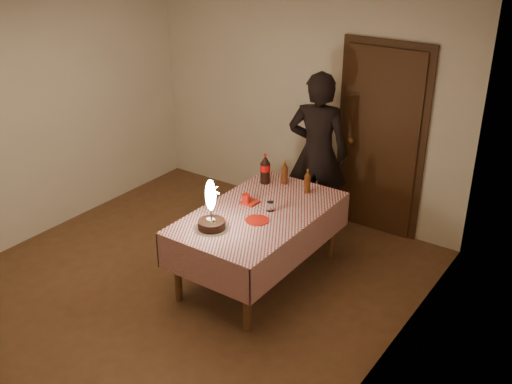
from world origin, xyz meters
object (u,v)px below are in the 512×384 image
red_plate (257,220)px  amber_bottle_left (285,173)px  clear_cup (270,206)px  red_cup (246,199)px  amber_bottle_right (307,182)px  photographer (318,153)px  cola_bottle (265,169)px  dining_table (259,221)px  birthday_cake (211,215)px

red_plate → amber_bottle_left: size_ratio=0.86×
clear_cup → red_cup: bearing=-176.4°
amber_bottle_right → photographer: photographer is taller
red_plate → clear_cup: size_ratio=2.44×
clear_cup → cola_bottle: bearing=128.5°
red_plate → amber_bottle_right: size_ratio=0.86×
dining_table → photographer: photographer is taller
red_cup → photographer: 1.17m
cola_bottle → photographer: size_ratio=0.18×
dining_table → photographer: (-0.07, 1.22, 0.28)m
red_plate → amber_bottle_right: bearing=85.0°
dining_table → birthday_cake: size_ratio=3.63×
cola_bottle → birthday_cake: bearing=-81.3°
birthday_cake → amber_bottle_left: bearing=89.7°
dining_table → red_plate: (0.09, -0.16, 0.10)m
red_cup → clear_cup: size_ratio=1.11×
birthday_cake → photographer: 1.74m
dining_table → red_plate: size_ratio=7.82×
cola_bottle → photographer: 0.69m
dining_table → cola_bottle: bearing=119.3°
clear_cup → cola_bottle: cola_bottle is taller
clear_cup → photographer: 1.16m
birthday_cake → amber_bottle_left: (0.01, 1.19, -0.02)m
birthday_cake → amber_bottle_right: 1.18m
amber_bottle_right → red_plate: bearing=-95.0°
red_plate → clear_cup: bearing=92.9°
amber_bottle_left → red_plate: bearing=-74.2°
red_plate → amber_bottle_right: amber_bottle_right is taller
red_cup → red_plate: bearing=-37.9°
red_cup → clear_cup: red_cup is taller
birthday_cake → red_plate: 0.45m
amber_bottle_right → photographer: bearing=110.7°
photographer → red_plate: bearing=-83.5°
dining_table → birthday_cake: birthday_cake is taller
birthday_cake → amber_bottle_left: 1.19m
birthday_cake → amber_bottle_right: birthday_cake is taller
red_plate → red_cup: (-0.28, 0.22, 0.05)m
amber_bottle_left → amber_bottle_right: bearing=-11.0°
clear_cup → amber_bottle_right: bearing=81.6°
red_cup → birthday_cake: bearing=-86.2°
clear_cup → amber_bottle_right: (0.08, 0.54, 0.07)m
dining_table → cola_bottle: (-0.32, 0.58, 0.25)m
clear_cup → photographer: size_ratio=0.05×
red_plate → cola_bottle: cola_bottle is taller
birthday_cake → amber_bottle_right: bearing=74.6°
red_cup → amber_bottle_right: (0.35, 0.56, 0.07)m
red_cup → cola_bottle: bearing=104.0°
cola_bottle → red_plate: bearing=-60.9°
red_cup → cola_bottle: size_ratio=0.31×
red_plate → red_cup: 0.36m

